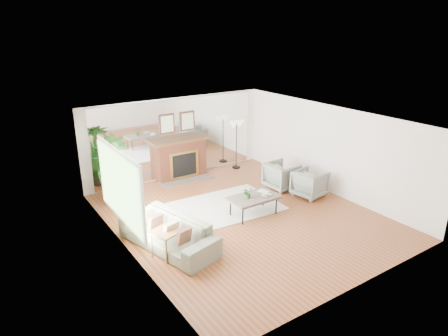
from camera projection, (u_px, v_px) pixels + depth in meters
ground at (243, 216)px, 10.10m from camera, size 7.00×7.00×0.00m
wall_left at (125, 198)px, 8.12m from camera, size 0.02×7.00×2.50m
wall_right at (329, 150)px, 11.24m from camera, size 0.02×7.00×2.50m
wall_back at (177, 138)px, 12.41m from camera, size 6.00×0.02×2.50m
mirror_panel at (177, 138)px, 12.40m from camera, size 5.40×0.04×2.40m
window_panel at (119, 186)px, 8.41m from camera, size 0.04×2.40×1.50m
fireplace at (181, 158)px, 12.43m from camera, size 1.85×0.83×2.05m
area_rug at (225, 206)px, 10.60m from camera, size 2.85×2.10×0.03m
coffee_table at (254, 198)px, 10.01m from camera, size 1.27×0.74×0.51m
sofa at (168, 233)px, 8.59m from camera, size 1.48×2.52×0.69m
armchair_back at (282, 176)px, 11.71m from camera, size 0.90×0.88×0.78m
armchair_front at (310, 183)px, 11.18m from camera, size 0.92×0.90×0.74m
side_table at (166, 235)px, 8.19m from camera, size 0.67×0.67×0.59m
potted_ficus at (114, 168)px, 10.59m from camera, size 1.02×1.02×1.85m
floor_lamp at (237, 128)px, 13.05m from camera, size 0.52×0.29×1.61m
tabletop_plant at (248, 193)px, 9.87m from camera, size 0.29×0.27×0.29m
fruit_bowl at (266, 195)px, 10.00m from camera, size 0.29×0.29×0.06m
book at (261, 193)px, 10.21m from camera, size 0.27×0.32×0.02m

